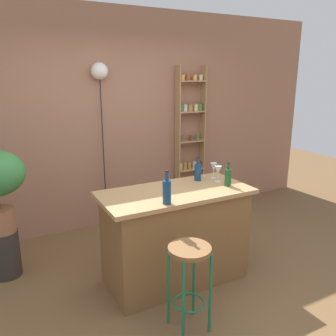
{
  "coord_description": "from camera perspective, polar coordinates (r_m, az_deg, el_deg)",
  "views": [
    {
      "loc": [
        -1.49,
        -2.39,
        1.98
      ],
      "look_at": [
        0.05,
        0.55,
        1.08
      ],
      "focal_mm": 37.04,
      "sensor_mm": 36.0,
      "label": 1
    }
  ],
  "objects": [
    {
      "name": "ground",
      "position": [
        3.44,
        3.75,
        -19.96
      ],
      "size": [
        12.0,
        12.0,
        0.0
      ],
      "primitive_type": "plane",
      "color": "brown"
    },
    {
      "name": "back_wall",
      "position": [
        4.62,
        -8.73,
        7.79
      ],
      "size": [
        6.4,
        0.1,
        2.8
      ],
      "primitive_type": "cube",
      "color": "#9E6B51",
      "rests_on": "ground"
    },
    {
      "name": "pendant_globe_light",
      "position": [
        4.42,
        -11.19,
        14.98
      ],
      "size": [
        0.21,
        0.21,
        2.12
      ],
      "color": "black",
      "rests_on": "ground"
    },
    {
      "name": "bottle_spirits_clear",
      "position": [
        3.41,
        9.84,
        -1.47
      ],
      "size": [
        0.07,
        0.07,
        0.24
      ],
      "color": "#194C23",
      "rests_on": "kitchen_counter"
    },
    {
      "name": "bottle_sauce_amber",
      "position": [
        3.55,
        4.93,
        -0.59
      ],
      "size": [
        0.07,
        0.07,
        0.25
      ],
      "color": "navy",
      "rests_on": "kitchen_counter"
    },
    {
      "name": "plant_stool",
      "position": [
        3.93,
        -25.2,
        -12.63
      ],
      "size": [
        0.28,
        0.28,
        0.48
      ],
      "primitive_type": "cylinder",
      "color": "#2D2823",
      "rests_on": "ground"
    },
    {
      "name": "spice_shelf",
      "position": [
        5.01,
        3.68,
        4.68
      ],
      "size": [
        0.43,
        0.13,
        2.1
      ],
      "color": "#A87F51",
      "rests_on": "ground"
    },
    {
      "name": "bottle_olive_oil",
      "position": [
        2.89,
        -0.19,
        -3.84
      ],
      "size": [
        0.07,
        0.07,
        0.29
      ],
      "color": "navy",
      "rests_on": "kitchen_counter"
    },
    {
      "name": "wine_glass_center",
      "position": [
        3.52,
        8.23,
        -0.4
      ],
      "size": [
        0.07,
        0.07,
        0.16
      ],
      "color": "silver",
      "rests_on": "kitchen_counter"
    },
    {
      "name": "bar_stool",
      "position": [
        2.78,
        3.53,
        -16.25
      ],
      "size": [
        0.33,
        0.33,
        0.71
      ],
      "color": "#196642",
      "rests_on": "ground"
    },
    {
      "name": "kitchen_counter",
      "position": [
        3.43,
        1.23,
        -11.02
      ],
      "size": [
        1.43,
        0.68,
        0.93
      ],
      "color": "brown",
      "rests_on": "ground"
    },
    {
      "name": "wine_glass_left",
      "position": [
        3.63,
        7.53,
        0.11
      ],
      "size": [
        0.07,
        0.07,
        0.16
      ],
      "color": "silver",
      "rests_on": "kitchen_counter"
    }
  ]
}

